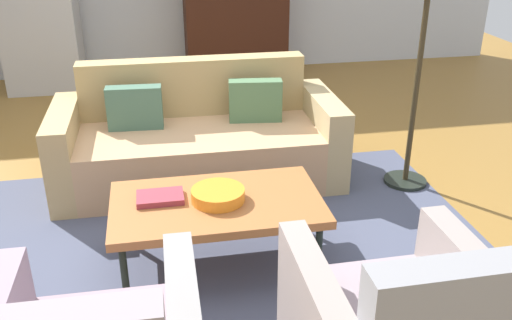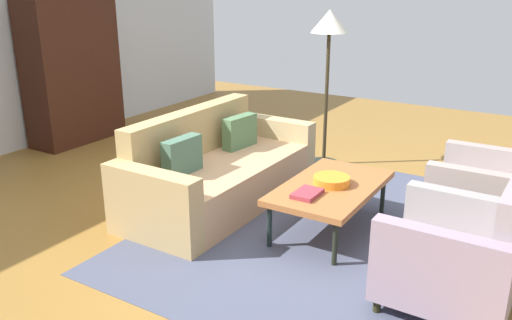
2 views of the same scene
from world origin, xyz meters
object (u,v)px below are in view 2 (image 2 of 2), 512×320
object	(u,v)px
armchair_left	(460,259)
floor_lamp	(329,36)
book_stack	(307,194)
armchair_right	(492,197)
cabinet	(72,72)
coffee_table	(331,189)
fruit_bowl	(332,180)
couch	(215,173)

from	to	relation	value
armchair_left	floor_lamp	xyz separation A→B (m)	(2.13, 1.92, 1.10)
armchair_left	book_stack	distance (m)	1.27
armchair_right	cabinet	xyz separation A→B (m)	(0.12, 5.09, 0.56)
coffee_table	floor_lamp	bearing A→B (deg)	26.22
coffee_table	armchair_right	bearing A→B (deg)	-62.76
fruit_bowl	coffee_table	bearing A→B (deg)	180.00
armchair_right	floor_lamp	world-z (taller)	floor_lamp
book_stack	cabinet	world-z (taller)	cabinet
armchair_right	cabinet	world-z (taller)	cabinet
armchair_left	cabinet	size ratio (longest dim) A/B	0.49
couch	cabinet	bearing A→B (deg)	-104.34
couch	armchair_left	bearing A→B (deg)	76.13
couch	armchair_left	size ratio (longest dim) A/B	2.39
cabinet	fruit_bowl	bearing A→B (deg)	-100.34
armchair_right	book_stack	bearing A→B (deg)	126.31
fruit_bowl	floor_lamp	size ratio (longest dim) A/B	0.18
armchair_left	fruit_bowl	size ratio (longest dim) A/B	2.88
armchair_right	fruit_bowl	bearing A→B (deg)	116.57
armchair_right	floor_lamp	bearing A→B (deg)	63.79
couch	armchair_left	world-z (taller)	armchair_left
fruit_bowl	cabinet	world-z (taller)	cabinet
book_stack	floor_lamp	world-z (taller)	floor_lamp
armchair_left	coffee_table	bearing A→B (deg)	63.64
fruit_bowl	floor_lamp	distance (m)	1.97
fruit_bowl	cabinet	bearing A→B (deg)	79.66
armchair_left	floor_lamp	size ratio (longest dim) A/B	0.51
couch	armchair_right	xyz separation A→B (m)	(0.60, -2.35, 0.06)
coffee_table	fruit_bowl	size ratio (longest dim) A/B	3.92
couch	fruit_bowl	xyz separation A→B (m)	(0.01, -1.19, 0.16)
couch	cabinet	size ratio (longest dim) A/B	1.17
coffee_table	armchair_right	size ratio (longest dim) A/B	1.36
floor_lamp	cabinet	bearing A→B (deg)	104.31
coffee_table	book_stack	size ratio (longest dim) A/B	4.53
coffee_table	armchair_left	xyz separation A→B (m)	(-0.60, -1.17, -0.03)
armchair_left	floor_lamp	world-z (taller)	floor_lamp
couch	coffee_table	distance (m)	1.19
cabinet	floor_lamp	world-z (taller)	cabinet
coffee_table	cabinet	world-z (taller)	cabinet
floor_lamp	book_stack	bearing A→B (deg)	-159.49
book_stack	coffee_table	bearing A→B (deg)	-11.44
cabinet	floor_lamp	bearing A→B (deg)	-75.69
couch	armchair_right	size ratio (longest dim) A/B	2.39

